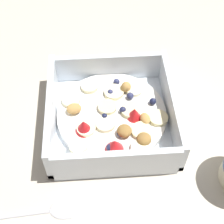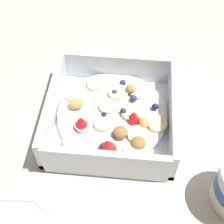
# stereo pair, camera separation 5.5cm
# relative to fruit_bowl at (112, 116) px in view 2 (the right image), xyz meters

# --- Properties ---
(ground_plane) EXTENTS (2.40, 2.40, 0.00)m
(ground_plane) POSITION_rel_fruit_bowl_xyz_m (-0.01, -0.01, -0.02)
(ground_plane) COLOR beige
(fruit_bowl) EXTENTS (0.21, 0.21, 0.06)m
(fruit_bowl) POSITION_rel_fruit_bowl_xyz_m (0.00, 0.00, 0.00)
(fruit_bowl) COLOR white
(fruit_bowl) RESTS_ON ground
(spoon) EXTENTS (0.04, 0.17, 0.01)m
(spoon) POSITION_rel_fruit_bowl_xyz_m (0.15, -0.10, -0.02)
(spoon) COLOR silver
(spoon) RESTS_ON ground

